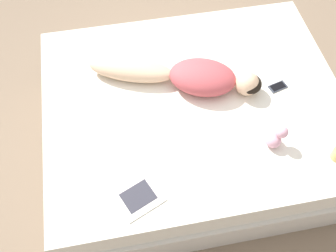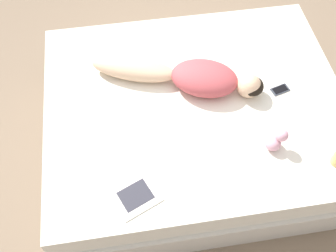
# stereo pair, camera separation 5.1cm
# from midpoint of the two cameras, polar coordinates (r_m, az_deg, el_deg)

# --- Properties ---
(ground_plane) EXTENTS (12.00, 12.00, 0.00)m
(ground_plane) POSITION_cam_midpoint_polar(r_m,az_deg,el_deg) (3.32, 2.96, -1.50)
(ground_plane) COLOR #7A6651
(bed) EXTENTS (1.89, 2.28, 0.51)m
(bed) POSITION_cam_midpoint_polar(r_m,az_deg,el_deg) (3.11, 3.16, 0.94)
(bed) COLOR beige
(bed) RESTS_ON ground_plane
(person) EXTENTS (0.65, 1.29, 0.19)m
(person) POSITION_cam_midpoint_polar(r_m,az_deg,el_deg) (2.94, 1.95, 7.33)
(person) COLOR #DBB28E
(person) RESTS_ON bed
(open_magazine) EXTENTS (0.55, 0.45, 0.01)m
(open_magazine) POSITION_cam_midpoint_polar(r_m,az_deg,el_deg) (2.56, -6.29, -8.18)
(open_magazine) COLOR silver
(open_magazine) RESTS_ON bed
(cell_phone) EXTENTS (0.11, 0.15, 0.01)m
(cell_phone) POSITION_cam_midpoint_polar(r_m,az_deg,el_deg) (3.08, 15.21, 5.47)
(cell_phone) COLOR #333842
(cell_phone) RESTS_ON bed
(plush_toy) EXTENTS (0.12, 0.14, 0.17)m
(plush_toy) POSITION_cam_midpoint_polar(r_m,az_deg,el_deg) (2.72, 14.83, -1.57)
(plush_toy) COLOR #DB9EB2
(plush_toy) RESTS_ON bed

